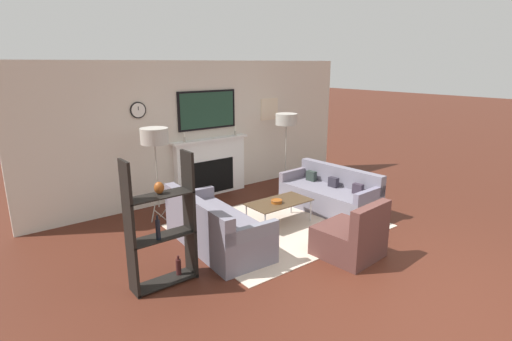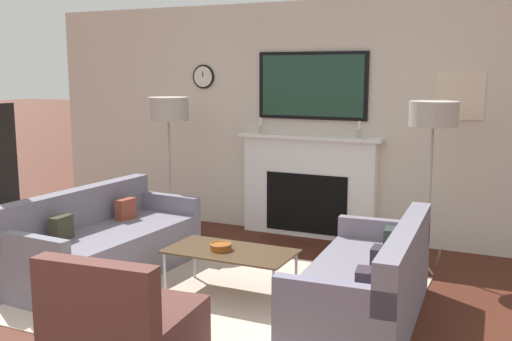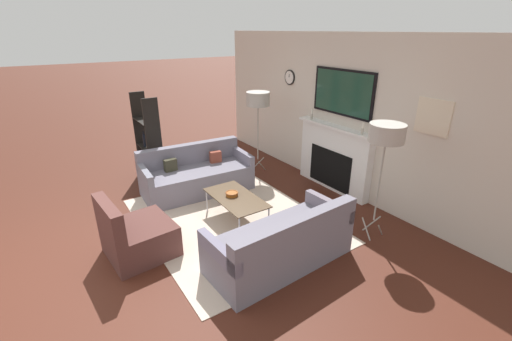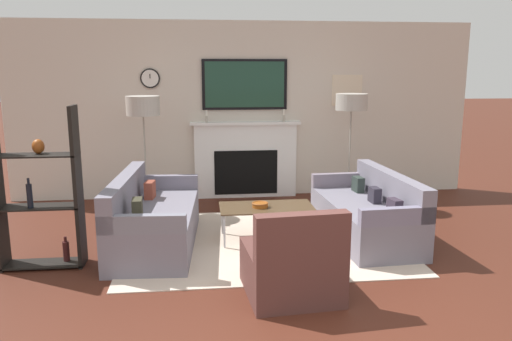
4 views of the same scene
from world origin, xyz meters
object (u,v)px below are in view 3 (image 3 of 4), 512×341
Objects in this scene: armchair at (136,236)px; shelf_unit at (148,140)px; couch_left at (196,176)px; floor_lamp_left at (258,100)px; decorative_bowl at (232,194)px; couch_right at (282,244)px; floor_lamp_right at (387,135)px; coffee_table at (236,199)px.

shelf_unit is (-2.39, 0.96, 0.50)m from armchair.
couch_left is 1.19× the size of floor_lamp_left.
floor_lamp_left reaches higher than armchair.
decorative_bowl is (1.23, 0.03, 0.15)m from couch_left.
couch_left is 2.52m from couch_right.
floor_lamp_left is at bearing 98.09° from couch_left.
floor_lamp_left is (-1.55, 2.92, 1.20)m from armchair.
couch_right is (2.52, 0.00, -0.01)m from couch_left.
couch_right is 1.92m from floor_lamp_right.
couch_left reaches higher than couch_right.
armchair is 0.53× the size of floor_lamp_left.
floor_lamp_left is 2.94m from floor_lamp_right.
floor_lamp_right is 1.01× the size of shelf_unit.
couch_left is 1.25m from shelf_unit.
floor_lamp_right is at bearing 43.89° from decorative_bowl.
couch_left is at bearing 132.79° from armchair.
floor_lamp_right is (0.21, 1.47, 1.21)m from couch_right.
floor_lamp_left is 0.99× the size of floor_lamp_right.
decorative_bowl is at bearing 178.48° from couch_right.
floor_lamp_right is (1.39, 2.92, 1.22)m from armchair.
coffee_table is (1.31, 0.06, 0.09)m from couch_left.
decorative_bowl is at bearing 94.03° from armchair.
shelf_unit reaches higher than couch_right.
armchair is at bearing -89.03° from coffee_table.
coffee_table is at bearing -42.93° from floor_lamp_left.
coffee_table is 0.67× the size of floor_lamp_left.
coffee_table is 2.29m from floor_lamp_right.
shelf_unit is (-3.78, -1.96, -0.72)m from floor_lamp_right.
couch_left is at bearing -151.65° from floor_lamp_right.
floor_lamp_right reaches higher than couch_right.
shelf_unit is at bearing -155.08° from couch_left.
armchair is at bearing -47.21° from couch_left.
floor_lamp_left is 1.00× the size of shelf_unit.
decorative_bowl is (-0.10, 1.48, 0.16)m from armchair.
coffee_table is at bearing 2.51° from couch_left.
armchair is 3.51m from floor_lamp_left.
coffee_table is at bearing 90.97° from armchair.
couch_left is at bearing -81.91° from floor_lamp_left.
floor_lamp_left is at bearing 66.80° from shelf_unit.
shelf_unit is at bearing -172.22° from couch_right.
decorative_bowl is 2.28m from floor_lamp_left.
decorative_bowl is 0.12× the size of floor_lamp_left.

